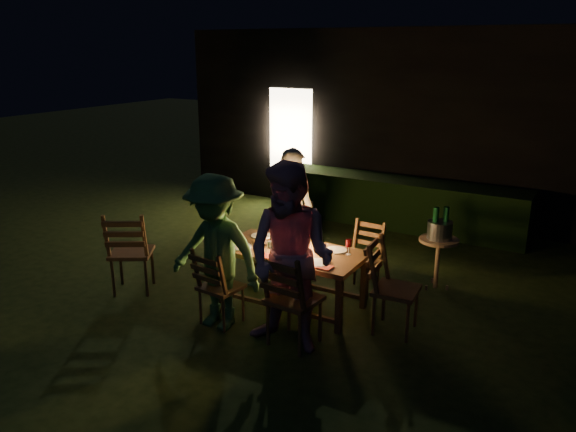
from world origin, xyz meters
The scene contains 29 objects.
garden_envelope centered at (-0.01, 6.15, 1.58)m, with size 40.00×40.00×3.20m.
dining_table centered at (-0.51, 0.24, 0.62)m, with size 1.66×0.83×0.69m.
chair_near_left centered at (-0.95, -0.53, 0.28)m, with size 0.45×0.47×0.92m.
chair_near_right centered at (-0.05, -0.53, 0.32)m, with size 0.52×0.55×1.06m.
chair_far_left centered at (-0.96, 1.01, 0.30)m, with size 0.51×0.54×1.01m.
chair_far_right centered at (0.04, 1.01, 0.27)m, with size 0.42×0.45×0.89m.
chair_end centered at (0.72, 0.25, 0.31)m, with size 0.53×0.50×1.03m.
chair_spare centered at (-2.39, -0.40, 0.33)m, with size 0.68×0.70×1.09m.
person_house_side centered at (-0.96, 1.05, 0.85)m, with size 0.62×0.41×1.70m, color beige.
person_opp_right centered at (-0.05, -0.58, 0.94)m, with size 0.92×0.72×1.89m, color #B57C94.
person_opp_left centered at (-0.95, -0.59, 0.84)m, with size 1.08×0.62×1.67m, color #387039.
lantern centered at (-0.46, 0.29, 0.84)m, with size 0.16×0.16×0.35m.
plate_far_left centered at (-1.06, 0.45, 0.69)m, with size 0.25×0.25×0.01m, color white.
plate_near_left centered at (-1.05, 0.01, 0.69)m, with size 0.25×0.25×0.01m, color white.
plate_far_right centered at (-0.06, 0.46, 0.69)m, with size 0.25×0.25×0.01m, color white.
plate_near_right centered at (-0.05, 0.02, 0.69)m, with size 0.25×0.25×0.01m, color white.
wineglass_a centered at (-0.81, 0.52, 0.78)m, with size 0.06×0.06×0.18m, color #59070F, non-canonical shape.
wineglass_b centered at (-1.22, 0.11, 0.78)m, with size 0.06×0.06×0.18m, color #59070F, non-canonical shape.
wineglass_c centered at (-0.20, -0.04, 0.78)m, with size 0.06×0.06×0.18m, color #59070F, non-canonical shape.
wineglass_d centered at (0.11, 0.42, 0.78)m, with size 0.06×0.06×0.18m, color #59070F, non-canonical shape.
wineglass_e centered at (-0.60, -0.06, 0.78)m, with size 0.06×0.06×0.18m, color silver, non-canonical shape.
bottle_table centered at (-0.76, 0.24, 0.83)m, with size 0.07×0.07×0.28m, color #0F471E.
napkin_left centered at (-0.65, -0.08, 0.69)m, with size 0.18×0.14×0.01m, color red.
napkin_right centered at (0.05, -0.06, 0.69)m, with size 0.18×0.14×0.01m, color red.
phone centered at (-1.12, -0.07, 0.69)m, with size 0.14×0.07×0.01m, color black.
side_table centered at (0.80, 1.58, 0.57)m, with size 0.48×0.48×0.65m.
ice_bucket centered at (0.80, 1.58, 0.76)m, with size 0.30×0.30×0.22m, color #A5A8AD.
bottle_bucket_a centered at (0.75, 1.54, 0.81)m, with size 0.07×0.07×0.32m, color #0F471E.
bottle_bucket_b centered at (0.85, 1.62, 0.81)m, with size 0.07×0.07×0.32m, color #0F471E.
Camera 1 is at (2.46, -4.94, 2.91)m, focal length 35.00 mm.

